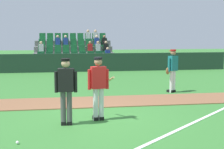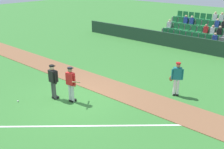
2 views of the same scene
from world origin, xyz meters
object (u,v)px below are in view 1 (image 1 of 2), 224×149
(umpire_home_plate, at_px, (66,87))
(baseball, at_px, (17,143))
(runner_teal_jersey, at_px, (172,69))
(batter_red_jersey, at_px, (99,86))

(umpire_home_plate, xyz_separation_m, baseball, (-1.09, -1.37, -0.96))
(runner_teal_jersey, relative_size, baseball, 23.78)
(batter_red_jersey, height_order, umpire_home_plate, same)
(runner_teal_jersey, xyz_separation_m, baseball, (-5.45, -5.54, -0.93))
(batter_red_jersey, xyz_separation_m, umpire_home_plate, (-0.89, -0.34, 0.03))
(umpire_home_plate, bearing_deg, baseball, -128.38)
(umpire_home_plate, height_order, runner_teal_jersey, same)
(batter_red_jersey, bearing_deg, umpire_home_plate, -159.26)
(umpire_home_plate, distance_m, runner_teal_jersey, 6.04)
(umpire_home_plate, xyz_separation_m, runner_teal_jersey, (4.36, 4.17, -0.04))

